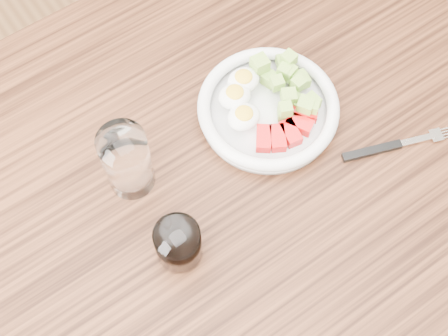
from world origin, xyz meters
The scene contains 6 objects.
ground centered at (0.00, 0.00, 0.00)m, with size 4.00×4.00×0.00m, color brown.
dining_table centered at (0.00, 0.00, 0.67)m, with size 1.50×0.90×0.77m.
bowl centered at (0.11, 0.06, 0.79)m, with size 0.23×0.23×0.06m.
fork centered at (0.23, -0.10, 0.77)m, with size 0.20×0.08×0.01m.
water_glass centered at (-0.13, 0.09, 0.83)m, with size 0.07×0.07×0.13m, color white.
coffee_glass centered at (-0.13, -0.05, 0.81)m, with size 0.07×0.07×0.08m.
Camera 1 is at (-0.24, -0.33, 1.66)m, focal length 50.00 mm.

